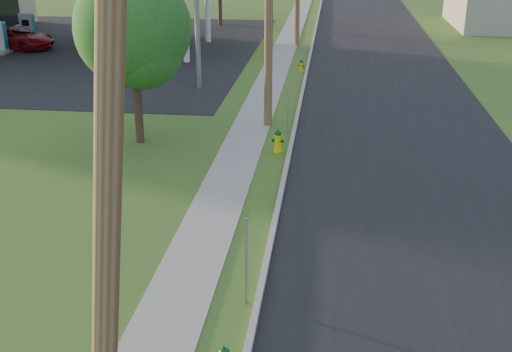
% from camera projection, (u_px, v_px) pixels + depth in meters
% --- Properties ---
extents(road, '(8.00, 120.00, 0.02)m').
position_uv_depth(road, '(419.00, 202.00, 18.52)').
color(road, black).
rests_on(road, ground).
extents(curb, '(0.15, 120.00, 0.15)m').
position_uv_depth(curb, '(281.00, 194.00, 18.94)').
color(curb, gray).
rests_on(curb, ground).
extents(sidewalk, '(1.50, 120.00, 0.03)m').
position_uv_depth(sidewalk, '(222.00, 193.00, 19.15)').
color(sidewalk, gray).
rests_on(sidewalk, ground).
extents(forecourt, '(26.00, 28.00, 0.02)m').
position_uv_depth(forecourt, '(53.00, 48.00, 41.08)').
color(forecourt, black).
rests_on(forecourt, ground).
extents(utility_pole_near, '(1.40, 0.32, 9.48)m').
position_uv_depth(utility_pole_near, '(107.00, 186.00, 7.16)').
color(utility_pole_near, brown).
rests_on(utility_pole_near, ground).
extents(sign_post_near, '(0.05, 0.04, 2.00)m').
position_uv_depth(sign_post_near, '(246.00, 262.00, 13.27)').
color(sign_post_near, gray).
rests_on(sign_post_near, ground).
extents(sign_post_mid, '(0.05, 0.04, 2.00)m').
position_uv_depth(sign_post_mid, '(288.00, 108.00, 24.16)').
color(sign_post_mid, gray).
rests_on(sign_post_mid, ground).
extents(sign_post_far, '(0.05, 0.04, 2.00)m').
position_uv_depth(sign_post_far, '(304.00, 49.00, 35.41)').
color(sign_post_far, gray).
rests_on(sign_post_far, ground).
extents(fuel_pump_ne, '(1.20, 3.20, 1.90)m').
position_uv_depth(fuel_pump_ne, '(142.00, 44.00, 38.25)').
color(fuel_pump_ne, gray).
rests_on(fuel_pump_ne, ground).
extents(fuel_pump_sw, '(1.20, 3.20, 1.90)m').
position_uv_depth(fuel_pump_sw, '(28.00, 31.00, 42.94)').
color(fuel_pump_sw, gray).
rests_on(fuel_pump_sw, ground).
extents(fuel_pump_se, '(1.20, 3.20, 1.90)m').
position_uv_depth(fuel_pump_se, '(159.00, 34.00, 41.94)').
color(fuel_pump_se, gray).
rests_on(fuel_pump_se, ground).
extents(tree_verge, '(4.07, 4.07, 6.16)m').
position_uv_depth(tree_verge, '(135.00, 33.00, 22.07)').
color(tree_verge, '#3B291C').
rests_on(tree_verge, ground).
extents(hydrant_mid, '(0.43, 0.38, 0.83)m').
position_uv_depth(hydrant_mid, '(278.00, 141.00, 22.42)').
color(hydrant_mid, yellow).
rests_on(hydrant_mid, ground).
extents(hydrant_far, '(0.35, 0.31, 0.68)m').
position_uv_depth(hydrant_far, '(301.00, 66.00, 34.44)').
color(hydrant_far, '#E3AF0C').
rests_on(hydrant_far, ground).
extents(car_red, '(5.36, 3.36, 1.38)m').
position_uv_depth(car_red, '(16.00, 38.00, 40.55)').
color(car_red, maroon).
rests_on(car_red, ground).
extents(car_silver, '(4.44, 2.20, 1.46)m').
position_uv_depth(car_silver, '(138.00, 39.00, 39.99)').
color(car_silver, silver).
rests_on(car_silver, ground).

